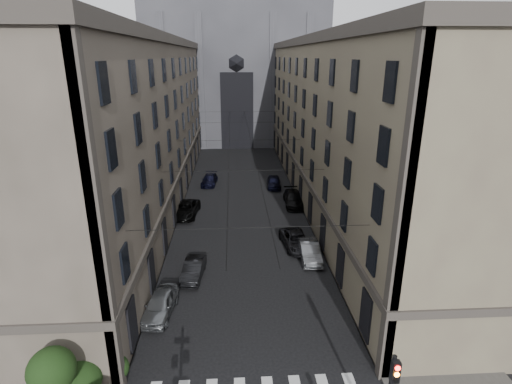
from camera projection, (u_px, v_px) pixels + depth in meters
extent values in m
cube|color=#383533|center=(156.00, 199.00, 49.20)|extent=(7.00, 80.00, 0.15)
cube|color=#383533|center=(324.00, 196.00, 50.35)|extent=(7.00, 80.00, 0.15)
cube|color=#453E35|center=(123.00, 127.00, 46.14)|extent=(13.00, 60.00, 18.00)
cube|color=#38332D|center=(114.00, 40.00, 43.09)|extent=(13.60, 60.60, 0.90)
cube|color=#38332D|center=(128.00, 167.00, 47.69)|extent=(13.40, 60.30, 0.50)
cube|color=brown|center=(353.00, 125.00, 47.62)|extent=(13.00, 60.00, 18.00)
cube|color=#38332D|center=(360.00, 41.00, 44.57)|extent=(13.60, 60.60, 0.90)
cube|color=#38332D|center=(350.00, 164.00, 49.18)|extent=(13.40, 60.30, 0.50)
cube|color=#2D2D33|center=(236.00, 65.00, 81.76)|extent=(34.00, 22.00, 30.00)
cube|color=black|center=(237.00, 112.00, 73.92)|extent=(6.00, 0.30, 14.00)
cube|color=black|center=(395.00, 372.00, 16.30)|extent=(0.34, 0.30, 1.00)
cylinder|color=#FF0C07|center=(398.00, 368.00, 16.04)|extent=(0.22, 0.05, 0.22)
cylinder|color=orange|center=(397.00, 375.00, 16.15)|extent=(0.22, 0.05, 0.22)
cylinder|color=black|center=(396.00, 381.00, 16.25)|extent=(0.22, 0.05, 0.22)
sphere|color=black|center=(82.00, 379.00, 20.42)|extent=(2.00, 2.00, 2.00)
sphere|color=black|center=(116.00, 368.00, 21.54)|extent=(1.40, 1.40, 1.40)
sphere|color=black|center=(52.00, 370.00, 18.57)|extent=(2.20, 2.20, 2.20)
cylinder|color=black|center=(250.00, 228.00, 22.81)|extent=(14.00, 0.03, 0.03)
cylinder|color=black|center=(244.00, 171.00, 34.14)|extent=(14.00, 0.03, 0.03)
cylinder|color=black|center=(240.00, 140.00, 46.42)|extent=(14.00, 0.03, 0.03)
cylinder|color=black|center=(239.00, 122.00, 58.70)|extent=(14.00, 0.03, 0.03)
cylinder|color=black|center=(237.00, 112.00, 70.03)|extent=(14.00, 0.03, 0.03)
cylinder|color=black|center=(229.00, 142.00, 47.42)|extent=(0.03, 60.00, 0.03)
cylinder|color=black|center=(251.00, 142.00, 47.57)|extent=(0.03, 60.00, 0.03)
imported|color=slate|center=(160.00, 304.00, 27.19)|extent=(2.34, 4.68, 1.53)
imported|color=black|center=(193.00, 270.00, 31.74)|extent=(1.90, 4.32, 1.38)
imported|color=black|center=(186.00, 209.00, 44.02)|extent=(3.04, 5.66, 1.51)
imported|color=black|center=(209.00, 180.00, 54.73)|extent=(2.34, 4.84, 1.36)
imported|color=slate|center=(309.00, 251.00, 34.59)|extent=(1.72, 4.66, 1.52)
imported|color=black|center=(296.00, 240.00, 36.77)|extent=(2.89, 5.24, 1.39)
imported|color=black|center=(294.00, 199.00, 47.17)|extent=(2.35, 5.48, 1.58)
imported|color=black|center=(274.00, 182.00, 53.52)|extent=(2.08, 4.53, 1.50)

